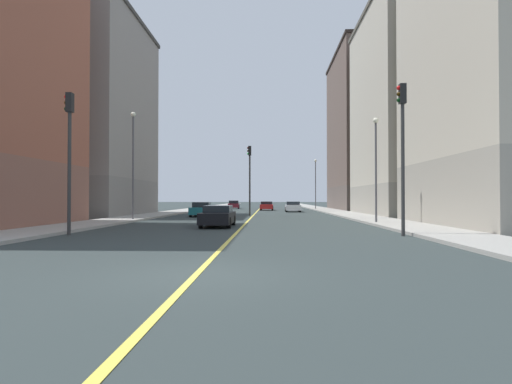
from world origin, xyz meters
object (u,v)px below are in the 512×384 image
Objects in this scene: building_left_mid at (415,112)px; traffic_light_left_near at (402,139)px; traffic_light_median_far at (250,171)px; street_lamp_left_near at (376,158)px; car_white at (293,207)px; street_lamp_left_far at (316,179)px; building_left_far at (369,132)px; car_red at (267,206)px; street_lamp_right_near at (133,155)px; car_teal at (201,210)px; car_maroon at (234,205)px; building_right_midblock at (88,116)px; car_black at (218,216)px; traffic_light_right_near at (69,144)px.

traffic_light_left_near is at bearing -110.41° from building_left_mid.
traffic_light_median_far is 0.98× the size of street_lamp_left_near.
building_left_mid is 18.58m from car_white.
car_white is at bearing -111.18° from street_lamp_left_far.
building_left_far is at bearing 77.20° from street_lamp_left_near.
street_lamp_right_near is at bearing -108.66° from car_red.
traffic_light_median_far is at bearing -169.96° from building_left_mid.
car_teal is at bearing -123.85° from car_white.
car_maroon is (-20.80, 6.57, -11.00)m from building_left_far.
building_right_midblock is 17.21m from traffic_light_median_far.
car_teal is (-21.31, -23.17, -11.01)m from building_left_far.
building_left_far reaches higher than car_teal.
car_maroon is 0.99× the size of car_red.
street_lamp_left_near reaches higher than car_black.
street_lamp_left_far is at bearing 62.01° from street_lamp_right_near.
car_red is (-15.29, 17.38, -9.93)m from building_left_mid.
building_left_far reaches higher than street_lamp_left_far.
street_lamp_left_near reaches higher than car_teal.
traffic_light_median_far is at bearing 46.74° from street_lamp_right_near.
building_left_mid is at bearing -48.67° from car_red.
traffic_light_left_near is 34.44m from car_white.
car_maroon is at bearing 128.69° from building_left_mid.
traffic_light_right_near is (-15.31, 0.00, -0.16)m from traffic_light_left_near.
building_left_mid is 26.18m from traffic_light_left_near.
street_lamp_left_near is at bearing -10.83° from street_lamp_right_near.
street_lamp_right_near is (-16.29, 11.97, 0.58)m from traffic_light_left_near.
car_red is (9.88, 29.26, -4.35)m from street_lamp_right_near.
street_lamp_left_far is at bearing 88.69° from traffic_light_left_near.
car_red is at bearing 98.84° from traffic_light_left_near.
car_teal is (-6.02, -21.15, 0.03)m from car_red.
building_left_mid reaches higher than traffic_light_left_near.
building_left_far reaches higher than car_black.
building_right_midblock is 29.01m from street_lamp_left_near.
building_right_midblock is 26.08m from car_white.
building_left_mid is 34.54m from traffic_light_right_near.
street_lamp_left_far reaches higher than street_lamp_left_near.
car_white reaches higher than car_black.
traffic_light_right_near is 0.82× the size of street_lamp_right_near.
building_left_mid is 3.12× the size of traffic_light_median_far.
building_right_midblock is at bearing 176.16° from traffic_light_median_far.
car_white is at bearing 59.06° from street_lamp_right_near.
building_right_midblock is 2.94× the size of traffic_light_median_far.
street_lamp_left_near is at bearing -102.80° from building_left_far.
street_lamp_left_far is (-7.86, 20.69, -5.88)m from building_left_mid.
traffic_light_left_near is 1.00× the size of street_lamp_left_near.
traffic_light_median_far is 29.44m from car_maroon.
street_lamp_right_near is at bearing -154.75° from building_left_mid.
building_right_midblock is 4.79× the size of car_red.
street_lamp_right_near is 1.78× the size of car_white.
car_white is 1.08× the size of car_teal.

